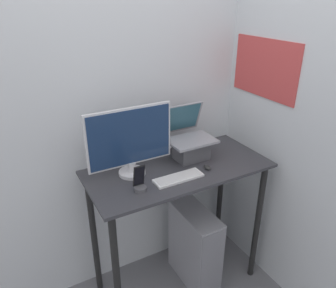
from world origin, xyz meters
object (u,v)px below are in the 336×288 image
mouse (207,167)px  cell_phone (140,183)px  laptop (190,144)px  keyboard (178,178)px  computer_tower (195,247)px  monitor (130,142)px

mouse → cell_phone: (-0.46, -0.01, 0.03)m
mouse → cell_phone: size_ratio=0.37×
laptop → keyboard: 0.30m
cell_phone → mouse: bearing=1.5°
cell_phone → computer_tower: bearing=10.7°
laptop → monitor: (-0.42, -0.01, 0.11)m
laptop → mouse: size_ratio=6.08×
keyboard → monitor: bearing=138.7°
laptop → mouse: 0.21m
monitor → mouse: bearing=-22.2°
monitor → cell_phone: 0.25m
mouse → computer_tower: 0.69m
monitor → keyboard: 0.35m
monitor → cell_phone: bearing=-99.6°
keyboard → laptop: bearing=44.9°
keyboard → mouse: bearing=3.6°
monitor → computer_tower: (0.41, -0.10, -0.88)m
monitor → keyboard: size_ratio=1.73×
laptop → computer_tower: bearing=-93.7°
keyboard → computer_tower: size_ratio=0.50×
computer_tower → monitor: bearing=165.9°
mouse → laptop: bearing=93.2°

